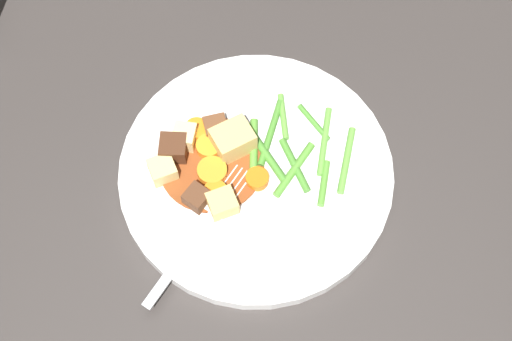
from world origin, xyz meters
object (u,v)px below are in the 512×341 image
Objects in this scene: potato_chunk_0 at (163,170)px; fork at (201,231)px; carrot_slice_1 at (255,179)px; meat_chunk_1 at (197,198)px; carrot_slice_3 at (216,193)px; meat_chunk_0 at (174,149)px; meat_chunk_2 at (216,127)px; potato_chunk_1 at (185,137)px; carrot_slice_0 at (234,132)px; potato_chunk_2 at (233,140)px; dinner_plate at (256,174)px; carrot_slice_4 at (197,130)px; carrot_slice_5 at (209,147)px; potato_chunk_3 at (222,203)px; carrot_slice_2 at (213,176)px.

potato_chunk_0 reaches higher than fork.
meat_chunk_1 reaches higher than carrot_slice_1.
carrot_slice_3 is 0.90× the size of meat_chunk_0.
meat_chunk_0 is 0.05m from meat_chunk_2.
potato_chunk_1 reaches higher than carrot_slice_3.
carrot_slice_0 is 0.02m from potato_chunk_2.
dinner_plate is at bearing 161.26° from meat_chunk_0.
potato_chunk_1 reaches higher than carrot_slice_4.
carrot_slice_5 is at bearing -42.49° from carrot_slice_1.
meat_chunk_2 is at bearing -102.38° from fork.
potato_chunk_2 is 1.47× the size of potato_chunk_3.
meat_chunk_0 is (0.08, -0.04, 0.01)m from carrot_slice_1.
meat_chunk_0 reaches higher than meat_chunk_2.
potato_chunk_3 is (0.02, 0.08, 0.01)m from carrot_slice_0.
dinner_plate is at bearing 150.33° from potato_chunk_1.
carrot_slice_1 is 0.06m from carrot_slice_5.
carrot_slice_2 is 1.24× the size of potato_chunk_1.
carrot_slice_5 is 0.97× the size of meat_chunk_0.
meat_chunk_1 is at bearing 58.58° from carrot_slice_0.
carrot_slice_1 is 0.10m from potato_chunk_0.
potato_chunk_1 is at bearing -83.73° from meat_chunk_1.
meat_chunk_0 reaches higher than carrot_slice_5.
carrot_slice_4 is at bearing -77.34° from carrot_slice_2.
dinner_plate is 0.07m from meat_chunk_2.
meat_chunk_1 and meat_chunk_2 have the same top height.
potato_chunk_0 reaches higher than carrot_slice_0.
carrot_slice_2 is at bearing 102.66° from carrot_slice_4.
potato_chunk_1 is at bearing 16.93° from meat_chunk_2.
carrot_slice_0 is 1.05× the size of carrot_slice_1.
potato_chunk_1 is at bearing 5.28° from carrot_slice_0.
potato_chunk_2 is at bearing 167.62° from potato_chunk_1.
dinner_plate is 1.98× the size of fork.
carrot_slice_1 is 0.78× the size of carrot_slice_2.
carrot_slice_2 is 1.12× the size of meat_chunk_0.
carrot_slice_2 is at bearing 168.47° from potato_chunk_0.
dinner_plate is at bearing -98.82° from carrot_slice_1.
carrot_slice_5 is (0.05, -0.04, 0.00)m from carrot_slice_1.
carrot_slice_5 reaches higher than carrot_slice_0.
meat_chunk_0 reaches higher than carrot_slice_3.
carrot_slice_5 is at bearing 116.95° from carrot_slice_4.
potato_chunk_3 is at bearing 97.30° from carrot_slice_5.
potato_chunk_1 is (0.07, -0.05, 0.01)m from carrot_slice_1.
carrot_slice_0 is 1.02× the size of potato_chunk_1.
potato_chunk_1 is at bearing 39.40° from carrot_slice_4.
meat_chunk_1 reaches higher than dinner_plate.
dinner_plate is 11.00× the size of potato_chunk_0.
meat_chunk_2 is at bearing -98.13° from carrot_slice_2.
potato_chunk_3 is at bearing 112.73° from potato_chunk_1.
carrot_slice_0 is at bearing -100.68° from potato_chunk_2.
meat_chunk_2 reaches higher than carrot_slice_3.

